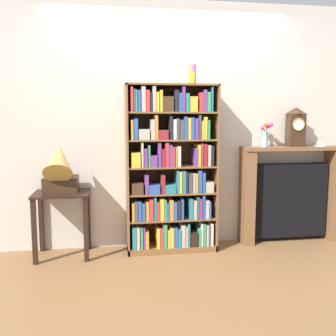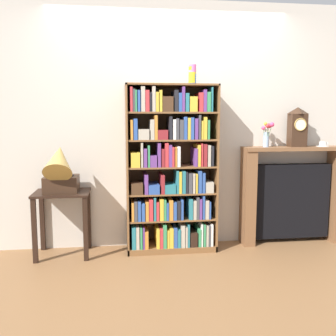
{
  "view_description": "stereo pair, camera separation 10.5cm",
  "coord_description": "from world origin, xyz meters",
  "px_view_note": "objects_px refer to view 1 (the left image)",
  "views": [
    {
      "loc": [
        -0.63,
        -3.75,
        1.38
      ],
      "look_at": [
        -0.03,
        0.07,
        0.87
      ],
      "focal_mm": 40.3,
      "sensor_mm": 36.0,
      "label": 1
    },
    {
      "loc": [
        -0.52,
        -3.77,
        1.38
      ],
      "look_at": [
        -0.03,
        0.07,
        0.87
      ],
      "focal_mm": 40.3,
      "sensor_mm": 36.0,
      "label": 2
    }
  ],
  "objects_px": {
    "bookshelf": "(171,174)",
    "cup_stack": "(192,75)",
    "flower_vase": "(266,133)",
    "teacup_with_saucer": "(320,144)",
    "fireplace_mantel": "(290,195)",
    "gramophone": "(60,170)",
    "mantel_clock": "(296,127)",
    "side_table_left": "(62,209)"
  },
  "relations": [
    {
      "from": "bookshelf",
      "to": "side_table_left",
      "type": "distance_m",
      "value": 1.15
    },
    {
      "from": "fireplace_mantel",
      "to": "teacup_with_saucer",
      "type": "bearing_deg",
      "value": -3.61
    },
    {
      "from": "cup_stack",
      "to": "teacup_with_saucer",
      "type": "height_order",
      "value": "cup_stack"
    },
    {
      "from": "cup_stack",
      "to": "fireplace_mantel",
      "type": "bearing_deg",
      "value": 3.53
    },
    {
      "from": "side_table_left",
      "to": "teacup_with_saucer",
      "type": "height_order",
      "value": "teacup_with_saucer"
    },
    {
      "from": "fireplace_mantel",
      "to": "mantel_clock",
      "type": "xyz_separation_m",
      "value": [
        0.02,
        -0.02,
        0.76
      ]
    },
    {
      "from": "cup_stack",
      "to": "bookshelf",
      "type": "bearing_deg",
      "value": -175.48
    },
    {
      "from": "fireplace_mantel",
      "to": "gramophone",
      "type": "bearing_deg",
      "value": -175.74
    },
    {
      "from": "mantel_clock",
      "to": "teacup_with_saucer",
      "type": "distance_m",
      "value": 0.36
    },
    {
      "from": "side_table_left",
      "to": "fireplace_mantel",
      "type": "xyz_separation_m",
      "value": [
        2.47,
        0.12,
        0.04
      ]
    },
    {
      "from": "bookshelf",
      "to": "cup_stack",
      "type": "xyz_separation_m",
      "value": [
        0.22,
        0.02,
        1.01
      ]
    },
    {
      "from": "flower_vase",
      "to": "gramophone",
      "type": "bearing_deg",
      "value": -175.79
    },
    {
      "from": "mantel_clock",
      "to": "fireplace_mantel",
      "type": "bearing_deg",
      "value": 135.19
    },
    {
      "from": "flower_vase",
      "to": "teacup_with_saucer",
      "type": "xyz_separation_m",
      "value": [
        0.65,
        0.01,
        -0.13
      ]
    },
    {
      "from": "teacup_with_saucer",
      "to": "mantel_clock",
      "type": "bearing_deg",
      "value": -179.59
    },
    {
      "from": "mantel_clock",
      "to": "side_table_left",
      "type": "bearing_deg",
      "value": -177.86
    },
    {
      "from": "gramophone",
      "to": "bookshelf",
      "type": "bearing_deg",
      "value": 4.96
    },
    {
      "from": "gramophone",
      "to": "mantel_clock",
      "type": "bearing_deg",
      "value": 3.7
    },
    {
      "from": "flower_vase",
      "to": "teacup_with_saucer",
      "type": "relative_size",
      "value": 1.97
    },
    {
      "from": "side_table_left",
      "to": "fireplace_mantel",
      "type": "relative_size",
      "value": 0.57
    },
    {
      "from": "teacup_with_saucer",
      "to": "flower_vase",
      "type": "bearing_deg",
      "value": -179.56
    },
    {
      "from": "cup_stack",
      "to": "teacup_with_saucer",
      "type": "bearing_deg",
      "value": 1.95
    },
    {
      "from": "fireplace_mantel",
      "to": "bookshelf",
      "type": "bearing_deg",
      "value": -176.31
    },
    {
      "from": "bookshelf",
      "to": "flower_vase",
      "type": "xyz_separation_m",
      "value": [
        1.04,
        0.06,
        0.41
      ]
    },
    {
      "from": "fireplace_mantel",
      "to": "mantel_clock",
      "type": "bearing_deg",
      "value": -44.81
    },
    {
      "from": "mantel_clock",
      "to": "flower_vase",
      "type": "bearing_deg",
      "value": -179.53
    },
    {
      "from": "mantel_clock",
      "to": "gramophone",
      "type": "bearing_deg",
      "value": -176.3
    },
    {
      "from": "gramophone",
      "to": "teacup_with_saucer",
      "type": "bearing_deg",
      "value": 3.34
    },
    {
      "from": "flower_vase",
      "to": "bookshelf",
      "type": "bearing_deg",
      "value": -176.58
    },
    {
      "from": "gramophone",
      "to": "fireplace_mantel",
      "type": "bearing_deg",
      "value": 4.26
    },
    {
      "from": "bookshelf",
      "to": "cup_stack",
      "type": "distance_m",
      "value": 1.03
    },
    {
      "from": "mantel_clock",
      "to": "teacup_with_saucer",
      "type": "height_order",
      "value": "mantel_clock"
    },
    {
      "from": "mantel_clock",
      "to": "bookshelf",
      "type": "bearing_deg",
      "value": -177.31
    },
    {
      "from": "fireplace_mantel",
      "to": "teacup_with_saucer",
      "type": "distance_m",
      "value": 0.66
    },
    {
      "from": "cup_stack",
      "to": "fireplace_mantel",
      "type": "distance_m",
      "value": 1.73
    },
    {
      "from": "bookshelf",
      "to": "gramophone",
      "type": "xyz_separation_m",
      "value": [
        -1.11,
        -0.1,
        0.08
      ]
    },
    {
      "from": "gramophone",
      "to": "flower_vase",
      "type": "bearing_deg",
      "value": 4.21
    },
    {
      "from": "teacup_with_saucer",
      "to": "cup_stack",
      "type": "bearing_deg",
      "value": -178.05
    },
    {
      "from": "gramophone",
      "to": "teacup_with_saucer",
      "type": "height_order",
      "value": "gramophone"
    },
    {
      "from": "cup_stack",
      "to": "mantel_clock",
      "type": "bearing_deg",
      "value": 2.35
    },
    {
      "from": "bookshelf",
      "to": "flower_vase",
      "type": "bearing_deg",
      "value": 3.42
    },
    {
      "from": "fireplace_mantel",
      "to": "flower_vase",
      "type": "xyz_separation_m",
      "value": [
        -0.32,
        -0.03,
        0.69
      ]
    }
  ]
}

